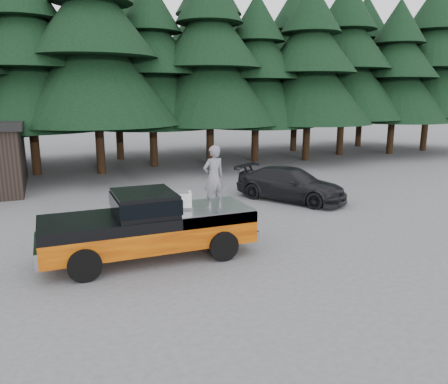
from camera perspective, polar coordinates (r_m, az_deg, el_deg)
name	(u,v)px	position (r m, az deg, el deg)	size (l,w,h in m)	color
ground	(198,251)	(13.06, -3.36, -7.73)	(120.00, 120.00, 0.00)	#515154
pickup_truck	(149,235)	(12.54, -9.74, -5.55)	(6.00, 2.04, 1.33)	#C86307
truck_cab	(144,202)	(12.26, -10.36, -1.33)	(1.66, 1.90, 0.59)	black
air_compressor	(180,201)	(12.64, -5.74, -1.12)	(0.64, 0.53, 0.44)	white
man_on_bed	(214,177)	(12.38, -1.36, 1.93)	(0.67, 0.44, 1.82)	slate
parked_car	(291,184)	(19.25, 8.71, 1.03)	(2.00, 4.93, 1.43)	black
treeline	(112,42)	(29.29, -14.38, 18.51)	(60.15, 16.05, 17.50)	black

